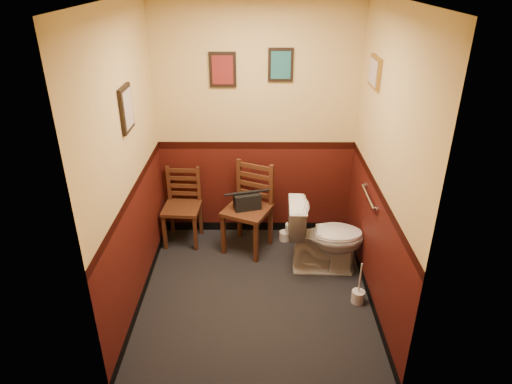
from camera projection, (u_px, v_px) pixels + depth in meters
floor at (256, 293)px, 4.53m from camera, size 2.20×2.40×0.00m
wall_back at (256, 125)px, 5.00m from camera, size 2.20×0.00×2.70m
wall_front at (255, 246)px, 2.86m from camera, size 2.20×0.00×2.70m
wall_left at (129, 169)px, 3.93m from camera, size 0.00×2.40×2.70m
wall_right at (383, 169)px, 3.92m from camera, size 0.00×2.40×2.70m
grab_bar at (368, 197)px, 4.33m from camera, size 0.05×0.56×0.06m
framed_print_back_a at (223, 70)px, 4.71m from camera, size 0.28×0.04×0.36m
framed_print_back_b at (281, 65)px, 4.69m from camera, size 0.26×0.04×0.34m
framed_print_left at (127, 109)px, 3.80m from camera, size 0.04×0.30×0.38m
framed_print_right at (375, 72)px, 4.15m from camera, size 0.04×0.34×0.28m
toilet at (325, 237)px, 4.74m from camera, size 0.81×0.47×0.78m
toilet_brush at (358, 296)px, 4.38m from camera, size 0.12×0.12×0.45m
chair_left at (183, 206)px, 5.23m from camera, size 0.43×0.43×0.88m
chair_right at (249, 208)px, 5.06m from camera, size 0.61×0.61×0.99m
handbag at (247, 201)px, 4.98m from camera, size 0.32×0.22×0.21m
tp_stack at (290, 233)px, 5.36m from camera, size 0.26×0.13×0.22m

